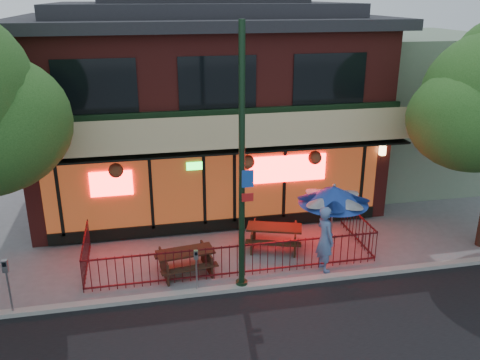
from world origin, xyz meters
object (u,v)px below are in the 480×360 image
at_px(patio_umbrella, 334,195).
at_px(pedestrian, 325,239).
at_px(picnic_table_right, 274,234).
at_px(parking_meter_far, 7,278).
at_px(picnic_table_left, 185,259).
at_px(parking_meter_near, 196,264).
at_px(street_light, 242,179).

xyz_separation_m(patio_umbrella, pedestrian, (-0.49, -0.75, -1.02)).
bearing_deg(picnic_table_right, pedestrian, -57.01).
bearing_deg(parking_meter_far, picnic_table_left, 14.91).
bearing_deg(parking_meter_near, picnic_table_right, 37.56).
bearing_deg(pedestrian, picnic_table_left, 71.47).
distance_m(street_light, parking_meter_near, 2.60).
height_order(street_light, picnic_table_right, street_light).
bearing_deg(picnic_table_right, parking_meter_far, -163.58).
height_order(street_light, parking_meter_near, street_light).
distance_m(picnic_table_right, parking_meter_far, 7.65).
distance_m(picnic_table_left, pedestrian, 4.01).
distance_m(picnic_table_right, patio_umbrella, 2.33).
distance_m(patio_umbrella, parking_meter_far, 8.99).
relative_size(street_light, parking_meter_far, 4.55).
bearing_deg(street_light, parking_meter_far, -179.24).
bearing_deg(picnic_table_left, pedestrian, -9.15).
bearing_deg(patio_umbrella, street_light, -157.94).
xyz_separation_m(pedestrian, parking_meter_far, (-8.36, -0.55, 0.05)).
bearing_deg(parking_meter_near, street_light, -0.12).
relative_size(picnic_table_left, patio_umbrella, 0.75).
distance_m(street_light, pedestrian, 3.35).
bearing_deg(picnic_table_right, patio_umbrella, -29.28).
xyz_separation_m(picnic_table_left, pedestrian, (3.93, -0.63, 0.54)).
xyz_separation_m(picnic_table_left, picnic_table_right, (2.88, 0.98, 0.03)).
distance_m(street_light, picnic_table_left, 3.24).
bearing_deg(parking_meter_far, pedestrian, 3.75).
height_order(picnic_table_left, pedestrian, pedestrian).
bearing_deg(patio_umbrella, picnic_table_left, -178.49).
height_order(street_light, parking_meter_far, street_light).
bearing_deg(picnic_table_left, parking_meter_far, -165.09).
bearing_deg(patio_umbrella, pedestrian, -123.09).
relative_size(street_light, pedestrian, 3.55).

